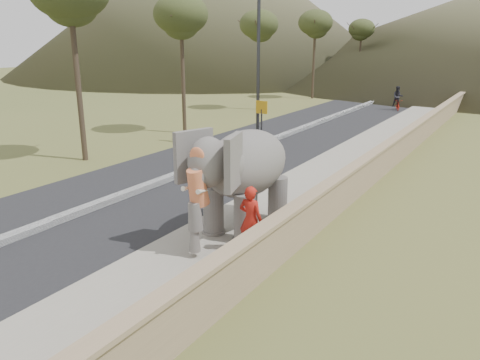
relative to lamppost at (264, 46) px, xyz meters
The scene contains 11 objects.
ground 14.25m from the lamppost, 69.49° to the right, with size 160.00×160.00×0.00m, color olive.
road 5.49m from the lamppost, 96.94° to the right, with size 7.00×120.00×0.03m, color black.
median 5.41m from the lamppost, 96.94° to the right, with size 0.35×120.00×0.22m, color black.
walkway 7.17m from the lamppost, 28.45° to the right, with size 3.00×120.00×0.15m, color #9E9687.
parapet 8.08m from the lamppost, 21.84° to the right, with size 0.30×120.00×1.10m, color tan.
lamppost is the anchor object (origin of this frame).
signboard 3.28m from the lamppost, 69.66° to the right, with size 0.60×0.08×2.40m.
hill_left 54.31m from the lamppost, 128.11° to the left, with size 60.00×60.00×22.00m, color brown.
elephant_and_man 11.06m from the lamppost, 63.50° to the right, with size 2.29×3.99×2.86m.
motorcyclist 17.32m from the lamppost, 81.62° to the left, with size 1.03×1.64×1.81m.
trees 15.75m from the lamppost, 67.56° to the left, with size 48.92×42.66×8.53m.
Camera 1 is at (6.26, -7.37, 5.18)m, focal length 35.00 mm.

